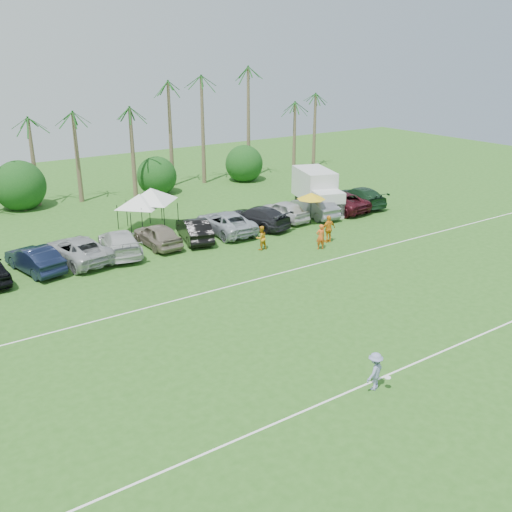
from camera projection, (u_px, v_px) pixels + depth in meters
ground at (419, 400)px, 22.59m from camera, size 120.00×120.00×0.00m
field_lines at (295, 324)px, 28.80m from camera, size 80.00×12.10×0.01m
palm_tree_4 at (38, 120)px, 47.43m from camera, size 2.40×2.40×8.90m
palm_tree_5 at (84, 107)px, 49.24m from camera, size 2.40×2.40×9.90m
palm_tree_6 at (127, 94)px, 51.06m from camera, size 2.40×2.40×10.90m
palm_tree_7 at (167, 83)px, 52.87m from camera, size 2.40×2.40×11.90m
palm_tree_8 at (214, 109)px, 56.40m from camera, size 2.40×2.40×8.90m
palm_tree_9 at (256, 97)px, 58.74m from camera, size 2.40×2.40×9.90m
palm_tree_10 at (295, 87)px, 61.08m from camera, size 2.40×2.40×10.90m
palm_tree_11 at (324, 77)px, 62.90m from camera, size 2.40×2.40×11.90m
bush_tree_1 at (20, 188)px, 49.10m from camera, size 4.00×4.00×4.00m
bush_tree_2 at (149, 172)px, 55.43m from camera, size 4.00×4.00×4.00m
bush_tree_3 at (235, 161)px, 60.71m from camera, size 4.00×4.00×4.00m
sideline_player_a at (321, 237)px, 39.27m from camera, size 0.74×0.59×1.78m
sideline_player_b at (261, 238)px, 39.17m from camera, size 0.84×0.66×1.70m
sideline_player_c at (329, 229)px, 40.63m from camera, size 1.17×0.49×1.99m
box_truck at (318, 189)px, 48.68m from camera, size 4.34×6.89×3.33m
canopy_tent_left at (139, 194)px, 42.61m from camera, size 4.10×4.10×3.32m
canopy_tent_right at (151, 188)px, 43.19m from camera, size 4.52×4.52×3.67m
market_umbrella at (311, 196)px, 44.52m from camera, size 2.26×2.26×2.51m
frisbee_player at (375, 371)px, 23.06m from camera, size 1.20×0.93×1.64m
parked_car_1 at (35, 259)px, 35.33m from camera, size 2.77×5.24×1.64m
parked_car_2 at (78, 249)px, 37.00m from camera, size 3.54×6.24×1.64m
parked_car_3 at (120, 242)px, 38.33m from camera, size 3.31×5.99×1.64m
parked_car_4 at (157, 235)px, 39.85m from camera, size 2.06×4.87×1.64m
parked_car_5 at (194, 229)px, 41.11m from camera, size 2.92×5.26×1.64m
parked_car_6 at (225, 222)px, 42.77m from camera, size 2.89×5.99×1.64m
parked_car_7 at (257, 217)px, 44.12m from camera, size 3.61×6.05×1.64m
parked_car_8 at (283, 211)px, 45.85m from camera, size 2.30×4.95×1.64m
parked_car_9 at (314, 207)px, 46.90m from camera, size 2.10×5.10×1.64m
parked_car_10 at (337, 201)px, 48.60m from camera, size 3.15×6.09×1.64m
parked_car_11 at (360, 196)px, 50.22m from camera, size 2.96×5.89×1.64m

